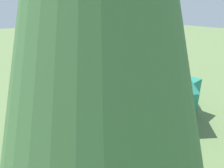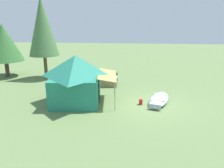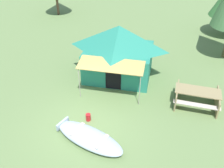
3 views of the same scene
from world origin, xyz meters
name	(u,v)px [view 1 (image 1 of 3)]	position (x,y,z in m)	size (l,w,h in m)	color
ground_plane	(102,87)	(0.00, 0.00, 0.00)	(80.00, 80.00, 0.00)	#627B48
beached_rowboat	(88,82)	(0.48, -0.82, 0.19)	(3.10, 1.74, 0.36)	#9EAEC1
canvas_cabin_tent	(153,84)	(0.09, 4.05, 1.44)	(3.86, 4.12, 2.78)	#257F69
picnic_table	(52,120)	(4.14, 2.77, 0.50)	(2.01, 1.60, 0.79)	#8E7C54
cooler_box	(143,102)	(-0.22, 3.22, 0.17)	(0.53, 0.34, 0.34)	#3464B0
fuel_can	(104,85)	(-0.02, 0.26, 0.16)	(0.21, 0.21, 0.31)	red
pine_tree_far_center	(101,41)	(5.47, 8.21, 4.27)	(2.44, 2.44, 6.64)	#4C4729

